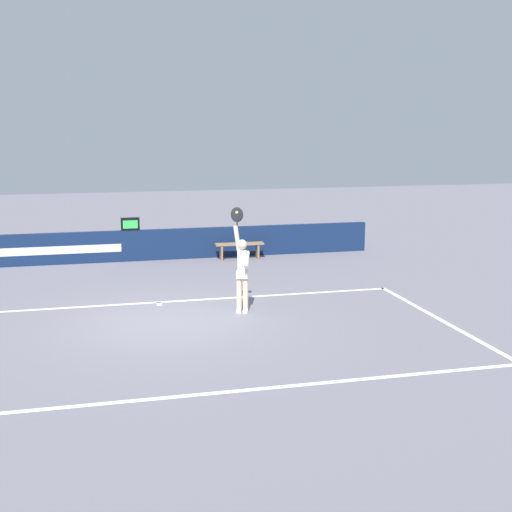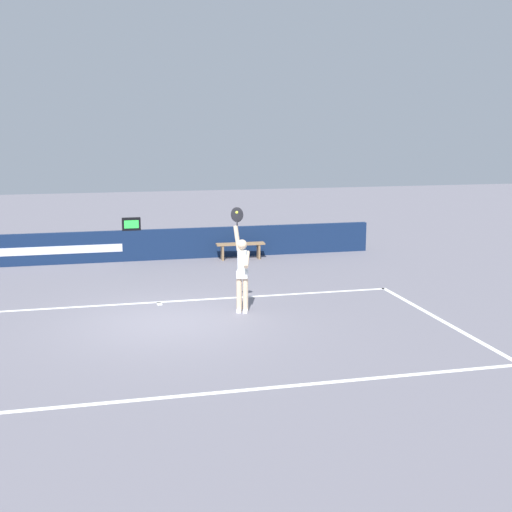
# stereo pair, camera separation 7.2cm
# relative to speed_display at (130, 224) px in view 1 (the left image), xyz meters

# --- Properties ---
(ground_plane) EXTENTS (60.00, 60.00, 0.00)m
(ground_plane) POSITION_rel_speed_display_xyz_m (0.33, -6.96, -1.17)
(ground_plane) COLOR slate
(court_lines) EXTENTS (11.86, 5.95, 0.00)m
(court_lines) POSITION_rel_speed_display_xyz_m (0.33, -8.19, -1.17)
(court_lines) COLOR white
(court_lines) RESTS_ON ground
(back_wall) EXTENTS (15.03, 0.21, 0.97)m
(back_wall) POSITION_rel_speed_display_xyz_m (0.32, 0.00, -0.69)
(back_wall) COLOR #102245
(back_wall) RESTS_ON ground
(speed_display) EXTENTS (0.57, 0.15, 0.40)m
(speed_display) POSITION_rel_speed_display_xyz_m (0.00, 0.00, 0.00)
(speed_display) COLOR black
(speed_display) RESTS_ON back_wall
(tennis_player) EXTENTS (0.46, 0.49, 2.41)m
(tennis_player) POSITION_rel_speed_display_xyz_m (2.11, -6.59, -0.17)
(tennis_player) COLOR beige
(tennis_player) RESTS_ON ground
(tennis_ball) EXTENTS (0.07, 0.07, 0.07)m
(tennis_ball) POSITION_rel_speed_display_xyz_m (1.95, -6.84, 1.15)
(tennis_ball) COLOR #D3DA3A
(courtside_bench_near) EXTENTS (1.56, 0.41, 0.52)m
(courtside_bench_near) POSITION_rel_speed_display_xyz_m (3.37, -0.55, -0.78)
(courtside_bench_near) COLOR olive
(courtside_bench_near) RESTS_ON ground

